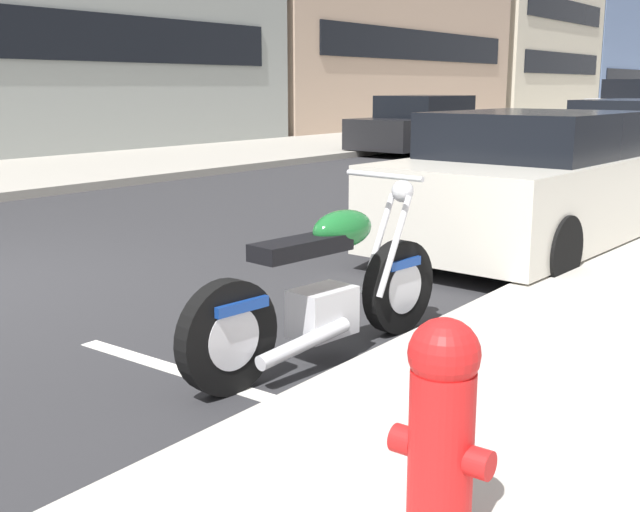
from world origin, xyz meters
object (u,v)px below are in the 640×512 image
(parked_motorcycle, at_px, (326,292))
(parked_car_mid_block, at_px, (536,185))
(car_opposite_curb, at_px, (426,126))
(fire_hydrant, at_px, (442,428))

(parked_motorcycle, xyz_separation_m, parked_car_mid_block, (3.97, 0.26, 0.25))
(parked_car_mid_block, relative_size, car_opposite_curb, 0.88)
(car_opposite_curb, bearing_deg, parked_car_mid_block, 38.92)
(parked_motorcycle, bearing_deg, fire_hydrant, -127.01)
(parked_car_mid_block, xyz_separation_m, fire_hydrant, (-5.55, -1.91, -0.11))
(parked_car_mid_block, height_order, fire_hydrant, parked_car_mid_block)
(parked_motorcycle, bearing_deg, car_opposite_curb, 33.96)
(parked_motorcycle, relative_size, car_opposite_curb, 0.46)
(parked_motorcycle, xyz_separation_m, car_opposite_curb, (13.97, 7.20, 0.24))
(parked_car_mid_block, xyz_separation_m, car_opposite_curb, (10.00, 6.94, -0.01))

